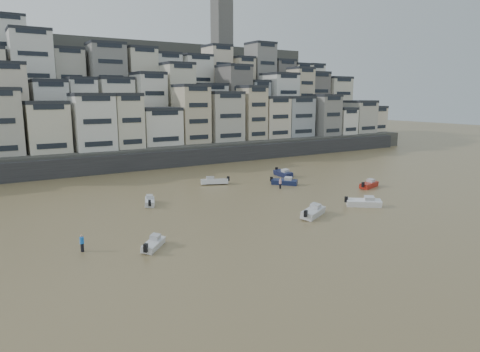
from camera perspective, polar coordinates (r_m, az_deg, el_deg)
ground at (r=35.01m, az=18.39°, el=-15.29°), size 400.00×400.00×0.00m
harbor_wall at (r=92.43m, az=-9.61°, el=2.25°), size 140.00×3.00×3.50m
hillside at (r=130.58m, az=-14.65°, el=9.42°), size 141.04×66.00×50.00m
boat_h at (r=73.64m, az=-3.44°, el=-0.58°), size 5.33×3.48×1.38m
boat_i at (r=81.20m, az=5.77°, el=0.46°), size 2.41×5.51×1.45m
boat_j at (r=43.97m, az=-11.48°, el=-8.74°), size 3.75×3.94×1.12m
boat_a at (r=54.79m, az=9.74°, el=-4.62°), size 5.50×3.95×1.44m
boat_f at (r=61.19m, az=-11.96°, el=-3.20°), size 2.87×4.62×1.20m
boat_d at (r=74.13m, az=16.82°, el=-0.97°), size 5.09×2.92×1.32m
boat_b at (r=61.25m, az=16.20°, el=-3.29°), size 5.01×4.47×1.39m
boat_e at (r=73.53m, az=5.95°, el=-0.66°), size 4.34×4.68×1.32m
person_blue at (r=44.88m, az=-20.32°, el=-8.39°), size 0.44×0.44×1.74m
person_pink at (r=70.31m, az=5.39°, el=-1.00°), size 0.44×0.44×1.74m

